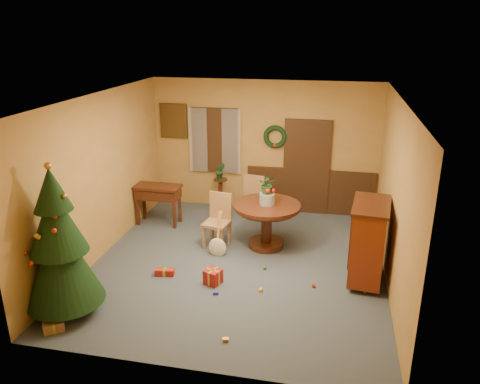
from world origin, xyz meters
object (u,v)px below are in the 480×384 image
(christmas_tree, at_px, (59,245))
(writing_desk, at_px, (158,195))
(chair_near, at_px, (218,218))
(sideboard, at_px, (368,240))
(dining_table, at_px, (267,217))

(christmas_tree, xyz_separation_m, writing_desk, (0.14, 3.36, -0.45))
(chair_near, distance_m, christmas_tree, 3.11)
(christmas_tree, relative_size, sideboard, 1.69)
(sideboard, bearing_deg, writing_desk, 159.55)
(dining_table, height_order, sideboard, sideboard)
(dining_table, relative_size, chair_near, 1.22)
(writing_desk, bearing_deg, christmas_tree, -92.33)
(dining_table, bearing_deg, writing_desk, 165.07)
(chair_near, distance_m, writing_desk, 1.67)
(christmas_tree, distance_m, writing_desk, 3.39)
(chair_near, xyz_separation_m, writing_desk, (-1.49, 0.75, 0.09))
(writing_desk, relative_size, sideboard, 0.71)
(dining_table, xyz_separation_m, christmas_tree, (-2.53, -2.72, 0.48))
(christmas_tree, bearing_deg, chair_near, 58.09)
(christmas_tree, height_order, writing_desk, christmas_tree)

